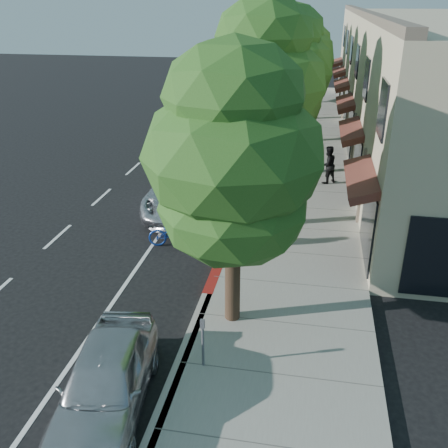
% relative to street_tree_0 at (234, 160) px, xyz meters
% --- Properties ---
extents(ground, '(120.00, 120.00, 0.00)m').
position_rel_street_tree_0_xyz_m(ground, '(-0.90, 2.00, -4.51)').
color(ground, black).
rests_on(ground, ground).
extents(sidewalk, '(4.60, 56.00, 0.15)m').
position_rel_street_tree_0_xyz_m(sidewalk, '(1.40, 10.00, -4.44)').
color(sidewalk, gray).
rests_on(sidewalk, ground).
extents(curb, '(0.30, 56.00, 0.15)m').
position_rel_street_tree_0_xyz_m(curb, '(-0.90, 10.00, -4.44)').
color(curb, '#9E998E').
rests_on(curb, ground).
extents(curb_red_segment, '(0.32, 4.00, 0.15)m').
position_rel_street_tree_0_xyz_m(curb_red_segment, '(-0.90, 3.00, -4.44)').
color(curb_red_segment, maroon).
rests_on(curb_red_segment, ground).
extents(storefront_building, '(10.00, 36.00, 7.00)m').
position_rel_street_tree_0_xyz_m(storefront_building, '(8.70, 20.00, -1.01)').
color(storefront_building, '#B4AC8A').
rests_on(storefront_building, ground).
extents(street_tree_0, '(4.31, 4.31, 7.27)m').
position_rel_street_tree_0_xyz_m(street_tree_0, '(0.00, 0.00, 0.00)').
color(street_tree_0, black).
rests_on(street_tree_0, ground).
extents(street_tree_1, '(4.32, 4.32, 8.09)m').
position_rel_street_tree_0_xyz_m(street_tree_1, '(-0.00, 6.00, 0.62)').
color(street_tree_1, black).
rests_on(street_tree_1, ground).
extents(street_tree_2, '(5.01, 5.01, 7.90)m').
position_rel_street_tree_0_xyz_m(street_tree_2, '(0.00, 12.00, 0.32)').
color(street_tree_2, black).
rests_on(street_tree_2, ground).
extents(street_tree_3, '(5.41, 5.41, 7.81)m').
position_rel_street_tree_0_xyz_m(street_tree_3, '(-0.00, 18.00, 0.17)').
color(street_tree_3, black).
rests_on(street_tree_3, ground).
extents(street_tree_4, '(4.62, 4.62, 7.62)m').
position_rel_street_tree_0_xyz_m(street_tree_4, '(0.00, 24.00, 0.20)').
color(street_tree_4, black).
rests_on(street_tree_4, ground).
extents(street_tree_5, '(5.47, 5.47, 7.44)m').
position_rel_street_tree_0_xyz_m(street_tree_5, '(-0.00, 30.00, -0.12)').
color(street_tree_5, black).
rests_on(street_tree_5, ground).
extents(cyclist, '(0.59, 0.78, 1.94)m').
position_rel_street_tree_0_xyz_m(cyclist, '(-1.60, 3.71, -3.54)').
color(cyclist, white).
rests_on(cyclist, ground).
extents(bicycle, '(1.93, 1.01, 0.97)m').
position_rel_street_tree_0_xyz_m(bicycle, '(-2.70, 4.08, -4.03)').
color(bicycle, '#163A9C').
rests_on(bicycle, ground).
extents(silver_suv, '(3.66, 6.68, 1.77)m').
position_rel_street_tree_0_xyz_m(silver_suv, '(-3.10, 7.50, -3.63)').
color(silver_suv, silver).
rests_on(silver_suv, ground).
extents(dark_sedan, '(1.78, 5.08, 1.67)m').
position_rel_street_tree_0_xyz_m(dark_sedan, '(-2.51, 11.00, -3.68)').
color(dark_sedan, black).
rests_on(dark_sedan, ground).
extents(white_pickup, '(2.66, 5.23, 1.45)m').
position_rel_street_tree_0_xyz_m(white_pickup, '(-2.29, 23.00, -3.79)').
color(white_pickup, white).
rests_on(white_pickup, ground).
extents(dark_suv_far, '(1.98, 4.42, 1.47)m').
position_rel_street_tree_0_xyz_m(dark_suv_far, '(-3.10, 30.00, -3.78)').
color(dark_suv_far, black).
rests_on(dark_suv_far, ground).
extents(near_car_a, '(2.23, 4.41, 1.44)m').
position_rel_street_tree_0_xyz_m(near_car_a, '(-2.07, -3.50, -3.79)').
color(near_car_a, '#B8B9BE').
rests_on(near_car_a, ground).
extents(pedestrian, '(1.06, 1.03, 1.72)m').
position_rel_street_tree_0_xyz_m(pedestrian, '(2.51, 11.20, -3.50)').
color(pedestrian, black).
rests_on(pedestrian, sidewalk).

